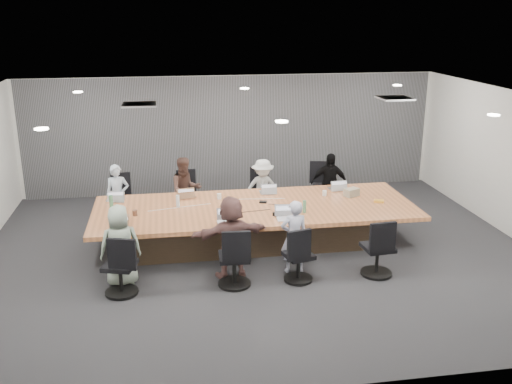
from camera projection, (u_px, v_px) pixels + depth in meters
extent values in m
cube|color=#2B2B2F|center=(260.00, 253.00, 10.45)|extent=(10.00, 8.00, 0.00)
cube|color=white|center=(260.00, 100.00, 9.60)|extent=(10.00, 8.00, 0.00)
cube|color=beige|center=(232.00, 134.00, 13.79)|extent=(10.00, 0.00, 2.80)
cube|color=beige|center=(321.00, 281.00, 6.27)|extent=(10.00, 0.00, 2.80)
cube|color=#59595C|center=(232.00, 135.00, 13.71)|extent=(9.80, 0.04, 2.80)
cube|color=#463424|center=(255.00, 227.00, 10.82)|extent=(4.80, 1.40, 0.66)
cube|color=#C07444|center=(255.00, 208.00, 10.71)|extent=(6.00, 2.20, 0.08)
imported|color=#A6B6C5|center=(118.00, 196.00, 11.59)|extent=(0.48, 0.32, 1.29)
cube|color=#B2B2B7|center=(115.00, 200.00, 11.04)|extent=(0.36, 0.28, 0.02)
imported|color=#422C25|center=(186.00, 190.00, 11.79)|extent=(0.78, 0.67, 1.39)
cube|color=#8C6647|center=(187.00, 196.00, 11.26)|extent=(0.37, 0.28, 0.02)
imported|color=#A9ADA9|center=(263.00, 189.00, 12.06)|extent=(0.85, 0.52, 1.28)
cube|color=#B2B2B7|center=(267.00, 192.00, 11.51)|extent=(0.32, 0.23, 0.02)
imported|color=black|center=(329.00, 184.00, 12.27)|extent=(0.85, 0.50, 1.36)
cube|color=#B2B2B7|center=(337.00, 188.00, 11.73)|extent=(0.35, 0.25, 0.02)
imported|color=gray|center=(120.00, 245.00, 9.08)|extent=(0.71, 0.52, 1.34)
cube|color=#8C6647|center=(122.00, 229.00, 9.57)|extent=(0.37, 0.30, 0.02)
imported|color=brown|center=(231.00, 237.00, 9.34)|extent=(1.35, 0.64, 1.40)
cube|color=#B2B2B7|center=(227.00, 222.00, 9.85)|extent=(0.35, 0.24, 0.02)
imported|color=#A7A9C1|center=(294.00, 237.00, 9.53)|extent=(0.48, 0.33, 1.27)
cube|color=#B2B2B7|center=(287.00, 219.00, 10.01)|extent=(0.37, 0.27, 0.02)
cylinder|color=#49855C|center=(111.00, 202.00, 10.51)|extent=(0.08, 0.08, 0.26)
cylinder|color=#49855C|center=(304.00, 207.00, 10.33)|extent=(0.07, 0.07, 0.23)
cylinder|color=silver|center=(178.00, 201.00, 10.65)|extent=(0.09, 0.09, 0.22)
cylinder|color=white|center=(219.00, 196.00, 11.10)|extent=(0.09, 0.09, 0.11)
cylinder|color=white|center=(325.00, 193.00, 11.29)|extent=(0.10, 0.10, 0.11)
cylinder|color=brown|center=(135.00, 213.00, 10.18)|extent=(0.10, 0.10, 0.11)
cube|color=black|center=(234.00, 217.00, 10.10)|extent=(0.16, 0.13, 0.03)
cube|color=black|center=(263.00, 202.00, 10.89)|extent=(0.16, 0.13, 0.03)
cube|color=black|center=(278.00, 214.00, 10.18)|extent=(0.18, 0.09, 0.07)
cube|color=gray|center=(352.00, 192.00, 11.26)|extent=(0.34, 0.29, 0.15)
cube|color=gold|center=(379.00, 201.00, 10.92)|extent=(0.22, 0.18, 0.04)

